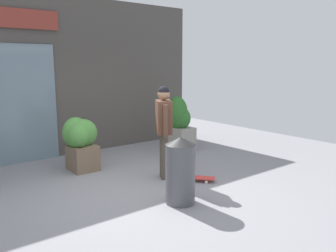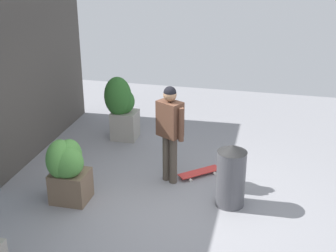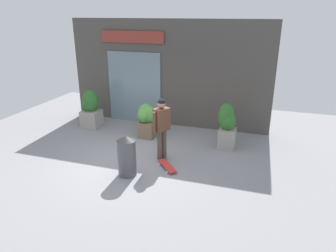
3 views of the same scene
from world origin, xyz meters
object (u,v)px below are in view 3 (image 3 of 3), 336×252
planter_box_left (227,124)px  planter_box_mid (147,118)px  planter_box_right (90,107)px  skateboarder (162,123)px  skateboard (167,166)px  trash_bin (127,156)px

planter_box_left → planter_box_mid: size_ratio=1.25×
planter_box_right → skateboarder: bearing=-27.4°
skateboard → planter_box_right: bearing=-162.9°
planter_box_left → planter_box_mid: bearing=178.9°
planter_box_right → trash_bin: 3.81m
skateboarder → skateboard: size_ratio=2.35×
planter_box_mid → planter_box_right: bearing=173.9°
skateboarder → trash_bin: bearing=-86.0°
skateboard → planter_box_mid: planter_box_mid is taller
skateboarder → skateboard: bearing=-27.2°
skateboarder → planter_box_mid: skateboarder is taller
skateboard → planter_box_right: (-3.48, 2.11, 0.64)m
planter_box_mid → trash_bin: (0.48, -2.50, -0.09)m
skateboarder → planter_box_right: (-3.17, 1.65, -0.34)m
skateboard → planter_box_right: planter_box_right is taller
skateboard → trash_bin: bearing=-94.7°
planter_box_right → planter_box_mid: 2.19m
trash_bin → planter_box_left: bearing=50.1°
planter_box_right → skateboard: bearing=-31.3°
skateboarder → trash_bin: skateboarder is taller
skateboarder → planter_box_left: bearing=71.5°
skateboard → planter_box_right: 4.12m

